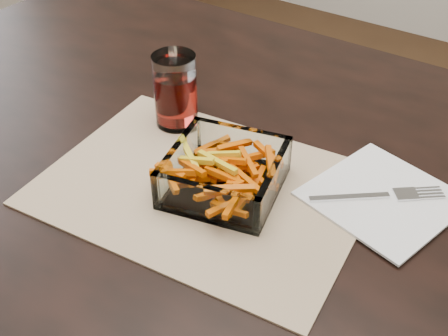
{
  "coord_description": "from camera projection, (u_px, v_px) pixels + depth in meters",
  "views": [
    {
      "loc": [
        0.35,
        -0.6,
        1.27
      ],
      "look_at": [
        -0.0,
        -0.09,
        0.78
      ],
      "focal_mm": 45.0,
      "sensor_mm": 36.0,
      "label": 1
    }
  ],
  "objects": [
    {
      "name": "fork",
      "position": [
        381.0,
        195.0,
        0.78
      ],
      "size": [
        0.16,
        0.13,
        0.0
      ],
      "rotation": [
        0.0,
        0.0,
        -0.88
      ],
      "color": "silver",
      "rests_on": "napkin"
    },
    {
      "name": "napkin",
      "position": [
        383.0,
        197.0,
        0.78
      ],
      "size": [
        0.22,
        0.22,
        0.0
      ],
      "primitive_type": "cube",
      "rotation": [
        0.0,
        0.0,
        -0.25
      ],
      "color": "white",
      "rests_on": "placemat"
    },
    {
      "name": "placemat",
      "position": [
        204.0,
        187.0,
        0.8
      ],
      "size": [
        0.48,
        0.37,
        0.0
      ],
      "primitive_type": "cube",
      "rotation": [
        0.0,
        0.0,
        0.1
      ],
      "color": "tan",
      "rests_on": "dining_table"
    },
    {
      "name": "tumbler",
      "position": [
        176.0,
        93.0,
        0.9
      ],
      "size": [
        0.07,
        0.07,
        0.12
      ],
      "color": "white",
      "rests_on": "placemat"
    },
    {
      "name": "glass_bowl",
      "position": [
        225.0,
        175.0,
        0.78
      ],
      "size": [
        0.18,
        0.18,
        0.06
      ],
      "rotation": [
        0.0,
        0.0,
        0.24
      ],
      "color": "white",
      "rests_on": "placemat"
    },
    {
      "name": "dining_table",
      "position": [
        255.0,
        200.0,
        0.92
      ],
      "size": [
        1.6,
        0.9,
        0.75
      ],
      "color": "black",
      "rests_on": "ground"
    }
  ]
}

